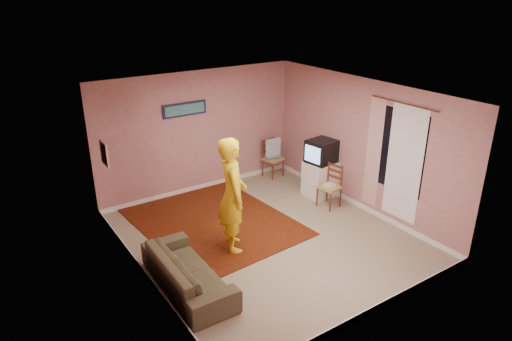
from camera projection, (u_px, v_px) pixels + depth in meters
ground at (266, 237)px, 8.17m from camera, size 5.00×5.00×0.00m
wall_back at (199, 132)px, 9.61m from camera, size 4.50×0.02×2.60m
wall_front at (380, 231)px, 5.76m from camera, size 4.50×0.02×2.60m
wall_left at (138, 202)px, 6.52m from camera, size 0.02×5.00×2.60m
wall_right at (361, 145)px, 8.84m from camera, size 0.02×5.00×2.60m
ceiling at (267, 93)px, 7.19m from camera, size 4.50×5.00×0.02m
baseboard_back at (201, 187)px, 10.07m from camera, size 4.50×0.02×0.10m
baseboard_front at (370, 311)px, 6.24m from camera, size 4.50×0.02×0.10m
baseboard_left at (146, 275)px, 7.00m from camera, size 0.02×5.00×0.10m
baseboard_right at (356, 203)px, 9.31m from camera, size 0.02×5.00×0.10m
window at (399, 151)px, 8.08m from camera, size 0.01×1.10×1.50m
curtain_sheer at (404, 164)px, 8.04m from camera, size 0.01×0.75×2.10m
curtain_floral at (374, 153)px, 8.57m from camera, size 0.01×0.35×2.10m
curtain_rod at (403, 103)px, 7.73m from camera, size 0.02×1.40×0.02m
picture_back at (185, 109)px, 9.22m from camera, size 0.95×0.04×0.28m
picture_left at (105, 153)px, 7.68m from camera, size 0.04×0.38×0.42m
area_rug at (214, 222)px, 8.67m from camera, size 2.74×3.32×0.02m
tv_cabinet at (320, 179)px, 9.64m from camera, size 0.59×0.54×0.76m
crt_tv at (321, 151)px, 9.41m from camera, size 0.62×0.57×0.48m
chair_a at (273, 154)px, 10.55m from camera, size 0.46×0.45×0.49m
dvd_player at (273, 157)px, 10.57m from camera, size 0.38×0.30×0.06m
blue_throw at (273, 147)px, 10.48m from camera, size 0.39×0.05×0.41m
chair_b at (330, 182)px, 9.09m from camera, size 0.44×0.45×0.48m
game_console at (330, 185)px, 9.11m from camera, size 0.23×0.19×0.04m
sofa at (188, 271)px, 6.71m from camera, size 0.78×1.92×0.56m
person at (233, 195)px, 7.48m from camera, size 0.70×0.84×1.98m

